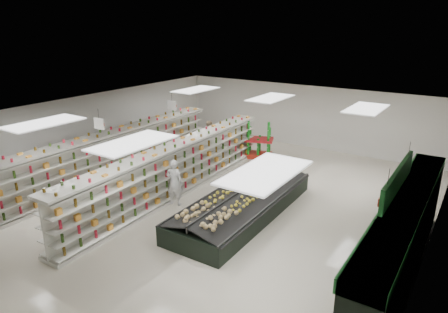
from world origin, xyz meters
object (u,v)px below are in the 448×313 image
Objects in this scene: gondola_left at (112,157)px; shopper_background at (210,136)px; shopper_main at (174,182)px; produce_island at (243,202)px; soda_endcap at (259,141)px; gondola_center at (176,171)px.

gondola_left is 5.31m from shopper_background.
gondola_left reaches higher than shopper_main.
gondola_left is 3.87m from shopper_main.
soda_endcap is at bearing 113.87° from produce_island.
gondola_center is 0.99m from shopper_main.
shopper_main is at bearing -146.81° from shopper_background.
produce_island is (6.25, 0.13, -0.49)m from gondola_left.
gondola_left reaches higher than soda_endcap.
shopper_main is (-2.42, -0.70, 0.42)m from produce_island.
produce_island is at bearing -178.76° from shopper_main.
soda_endcap is at bearing 82.21° from gondola_center.
gondola_left is 1.03× the size of gondola_center.
shopper_background is at bearing -166.43° from soda_endcap.
shopper_main is (0.61, -0.78, -0.04)m from gondola_center.
shopper_main reaches higher than shopper_background.
shopper_main is 1.07× the size of shopper_background.
gondola_left is at bearing -123.25° from soda_endcap.
gondola_center is at bearing -67.13° from shopper_main.
shopper_background is (-2.52, 5.72, -0.05)m from shopper_main.
shopper_background is at bearing 134.56° from produce_island.
produce_island is at bearing 0.87° from gondola_left.
gondola_left is 6.87m from soda_endcap.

